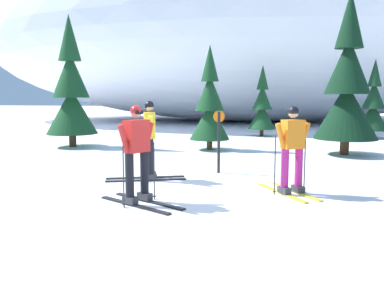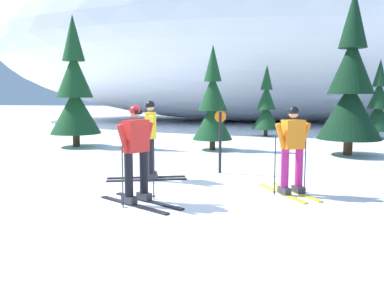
% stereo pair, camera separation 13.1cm
% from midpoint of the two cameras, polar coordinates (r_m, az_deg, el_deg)
% --- Properties ---
extents(ground_plane, '(120.00, 120.00, 0.00)m').
position_cam_midpoint_polar(ground_plane, '(7.79, 2.85, -7.33)').
color(ground_plane, white).
extents(skier_orange_jacket, '(1.16, 1.61, 1.70)m').
position_cam_midpoint_polar(skier_orange_jacket, '(8.01, 14.35, -0.68)').
color(skier_orange_jacket, gold).
rests_on(skier_orange_jacket, ground).
extents(skier_yellow_jacket, '(1.83, 0.94, 1.78)m').
position_cam_midpoint_polar(skier_yellow_jacket, '(9.21, -5.48, 0.69)').
color(skier_yellow_jacket, black).
rests_on(skier_yellow_jacket, ground).
extents(skier_red_jacket, '(1.69, 1.27, 1.74)m').
position_cam_midpoint_polar(skier_red_jacket, '(7.20, -7.30, -1.11)').
color(skier_red_jacket, black).
rests_on(skier_red_jacket, ground).
extents(pine_tree_far_left, '(1.86, 1.86, 4.81)m').
position_cam_midpoint_polar(pine_tree_far_left, '(15.64, -15.90, 7.01)').
color(pine_tree_far_left, '#47301E').
rests_on(pine_tree_far_left, ground).
extents(pine_tree_center_left, '(1.40, 1.40, 3.63)m').
position_cam_midpoint_polar(pine_tree_center_left, '(14.17, 3.18, 5.30)').
color(pine_tree_center_left, '#47301E').
rests_on(pine_tree_center_left, ground).
extents(pine_tree_center, '(1.27, 1.27, 3.28)m').
position_cam_midpoint_polar(pine_tree_center, '(19.19, 10.56, 5.18)').
color(pine_tree_center, '#47301E').
rests_on(pine_tree_center, ground).
extents(pine_tree_center_right, '(1.98, 1.98, 5.14)m').
position_cam_midpoint_polar(pine_tree_center_right, '(13.82, 21.63, 7.41)').
color(pine_tree_center_right, '#47301E').
rests_on(pine_tree_center_right, ground).
extents(pine_tree_far_right, '(1.34, 1.34, 3.48)m').
position_cam_midpoint_polar(pine_tree_far_right, '(19.61, 24.87, 4.94)').
color(pine_tree_far_right, '#47301E').
rests_on(pine_tree_far_right, ground).
extents(snow_ridge_background, '(40.67, 21.95, 12.64)m').
position_cam_midpoint_polar(snow_ridge_background, '(30.60, 9.33, 15.11)').
color(snow_ridge_background, white).
rests_on(snow_ridge_background, ground).
extents(trail_marker_post, '(0.28, 0.07, 1.53)m').
position_cam_midpoint_polar(trail_marker_post, '(9.95, 4.35, 0.84)').
color(trail_marker_post, black).
rests_on(trail_marker_post, ground).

